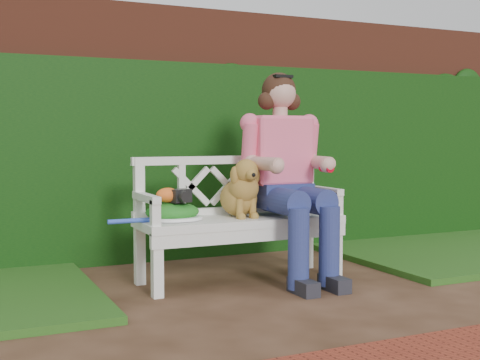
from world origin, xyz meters
name	(u,v)px	position (x,y,z in m)	size (l,w,h in m)	color
ground	(289,300)	(0.00, 0.00, 0.00)	(60.00, 60.00, 0.00)	#352012
brick_wall	(188,133)	(0.00, 1.90, 1.10)	(10.00, 0.30, 2.20)	brown
ivy_hedge	(197,161)	(0.00, 1.68, 0.85)	(10.00, 0.18, 1.70)	#153E0B
grass_right	(466,248)	(2.40, 0.90, 0.03)	(2.60, 2.00, 0.05)	#133B0D
garden_bench	(240,249)	(-0.06, 0.63, 0.24)	(1.58, 0.60, 0.48)	white
seated_woman	(283,172)	(0.29, 0.61, 0.80)	(0.67, 0.90, 1.60)	#FB3D44
dog	(240,187)	(-0.06, 0.63, 0.70)	(0.29, 0.39, 0.43)	#A0722F
tennis_racket	(172,218)	(-0.59, 0.62, 0.50)	(0.70, 0.30, 0.03)	silver
green_bag	(172,211)	(-0.58, 0.64, 0.54)	(0.38, 0.29, 0.13)	#146E1C
camera_item	(180,196)	(-0.54, 0.60, 0.66)	(0.14, 0.10, 0.09)	black
baseball_glove	(168,195)	(-0.62, 0.63, 0.66)	(0.16, 0.12, 0.10)	orange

